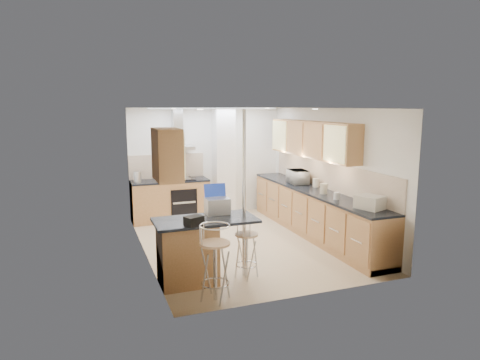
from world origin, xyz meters
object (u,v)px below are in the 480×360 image
object	(u,v)px
microwave	(298,177)
bread_bin	(370,202)
bar_stool_near	(215,262)
bar_stool_end	(246,249)
laptop	(217,206)

from	to	relation	value
microwave	bread_bin	distance (m)	2.38
microwave	bread_bin	bearing A→B (deg)	-172.55
bar_stool_near	bar_stool_end	size ratio (longest dim) A/B	1.17
microwave	bar_stool_end	bearing A→B (deg)	144.57
bar_stool_near	bread_bin	distance (m)	2.79
microwave	bar_stool_near	size ratio (longest dim) A/B	0.50
laptop	bread_bin	size ratio (longest dim) A/B	0.86
bread_bin	bar_stool_near	bearing A→B (deg)	168.95
bar_stool_near	bar_stool_end	distance (m)	0.87
laptop	bar_stool_end	bearing A→B (deg)	-40.04
laptop	bread_bin	world-z (taller)	laptop
bar_stool_near	bread_bin	bearing A→B (deg)	30.52
bar_stool_end	bar_stool_near	bearing A→B (deg)	168.81
microwave	bread_bin	size ratio (longest dim) A/B	1.27
microwave	bar_stool_end	distance (m)	3.08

